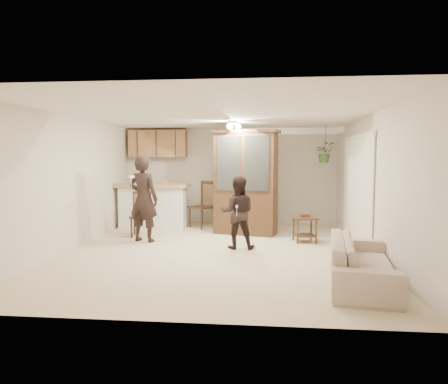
# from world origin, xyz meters

# --- Properties ---
(floor) EXTENTS (6.50, 6.50, 0.00)m
(floor) POSITION_xyz_m (0.00, 0.00, 0.00)
(floor) COLOR beige
(floor) RESTS_ON ground
(ceiling) EXTENTS (5.50, 6.50, 0.02)m
(ceiling) POSITION_xyz_m (0.00, 0.00, 2.50)
(ceiling) COLOR white
(ceiling) RESTS_ON wall_back
(wall_back) EXTENTS (5.50, 0.02, 2.50)m
(wall_back) POSITION_xyz_m (0.00, 3.25, 1.25)
(wall_back) COLOR silver
(wall_back) RESTS_ON ground
(wall_front) EXTENTS (5.50, 0.02, 2.50)m
(wall_front) POSITION_xyz_m (0.00, -3.25, 1.25)
(wall_front) COLOR silver
(wall_front) RESTS_ON ground
(wall_left) EXTENTS (0.02, 6.50, 2.50)m
(wall_left) POSITION_xyz_m (-2.75, 0.00, 1.25)
(wall_left) COLOR silver
(wall_left) RESTS_ON ground
(wall_right) EXTENTS (0.02, 6.50, 2.50)m
(wall_right) POSITION_xyz_m (2.75, 0.00, 1.25)
(wall_right) COLOR silver
(wall_right) RESTS_ON ground
(breakfast_bar) EXTENTS (1.60, 0.55, 1.00)m
(breakfast_bar) POSITION_xyz_m (-1.85, 2.35, 0.50)
(breakfast_bar) COLOR white
(breakfast_bar) RESTS_ON floor
(bar_top) EXTENTS (1.75, 0.70, 0.08)m
(bar_top) POSITION_xyz_m (-1.85, 2.35, 1.05)
(bar_top) COLOR tan
(bar_top) RESTS_ON breakfast_bar
(upper_cabinets) EXTENTS (1.50, 0.34, 0.70)m
(upper_cabinets) POSITION_xyz_m (-1.90, 3.07, 2.10)
(upper_cabinets) COLOR brown
(upper_cabinets) RESTS_ON wall_back
(vertical_blinds) EXTENTS (0.06, 2.30, 2.10)m
(vertical_blinds) POSITION_xyz_m (2.71, 0.90, 1.10)
(vertical_blinds) COLOR white
(vertical_blinds) RESTS_ON wall_right
(ceiling_fixture) EXTENTS (0.36, 0.36, 0.20)m
(ceiling_fixture) POSITION_xyz_m (0.20, 1.20, 2.40)
(ceiling_fixture) COLOR beige
(ceiling_fixture) RESTS_ON ceiling
(hanging_plant) EXTENTS (0.43, 0.37, 0.48)m
(hanging_plant) POSITION_xyz_m (2.30, 2.40, 1.85)
(hanging_plant) COLOR #285421
(hanging_plant) RESTS_ON ceiling
(plant_cord) EXTENTS (0.01, 0.01, 0.65)m
(plant_cord) POSITION_xyz_m (2.30, 2.40, 2.17)
(plant_cord) COLOR black
(plant_cord) RESTS_ON ceiling
(sofa) EXTENTS (1.02, 1.97, 0.73)m
(sofa) POSITION_xyz_m (2.21, -1.69, 0.37)
(sofa) COLOR beige
(sofa) RESTS_ON floor
(adult) EXTENTS (0.75, 0.60, 1.80)m
(adult) POSITION_xyz_m (-1.60, 0.71, 0.90)
(adult) COLOR black
(adult) RESTS_ON floor
(child) EXTENTS (0.66, 0.52, 1.35)m
(child) POSITION_xyz_m (0.37, 0.26, 0.68)
(child) COLOR black
(child) RESTS_ON floor
(china_hutch) EXTENTS (1.58, 0.91, 2.34)m
(china_hutch) POSITION_xyz_m (0.46, 1.76, 1.16)
(china_hutch) COLOR #342012
(china_hutch) RESTS_ON floor
(side_table) EXTENTS (0.54, 0.54, 0.58)m
(side_table) POSITION_xyz_m (1.71, 0.96, 0.27)
(side_table) COLOR #342012
(side_table) RESTS_ON floor
(chair_bar) EXTENTS (0.49, 0.49, 0.98)m
(chair_bar) POSITION_xyz_m (-1.83, 1.27, 0.28)
(chair_bar) COLOR #342012
(chair_bar) RESTS_ON floor
(chair_hutch_left) EXTENTS (0.71, 0.71, 1.15)m
(chair_hutch_left) POSITION_xyz_m (-0.66, 2.50, 0.32)
(chair_hutch_left) COLOR #342012
(chair_hutch_left) RESTS_ON floor
(chair_hutch_right) EXTENTS (0.70, 0.70, 1.12)m
(chair_hutch_right) POSITION_xyz_m (0.49, 2.40, 0.32)
(chair_hutch_right) COLOR #342012
(chair_hutch_right) RESTS_ON floor
(controller_adult) EXTENTS (0.09, 0.16, 0.05)m
(controller_adult) POSITION_xyz_m (-1.71, 0.32, 1.36)
(controller_adult) COLOR white
(controller_adult) RESTS_ON adult
(controller_child) EXTENTS (0.04, 0.12, 0.04)m
(controller_child) POSITION_xyz_m (0.37, -0.06, 0.84)
(controller_child) COLOR white
(controller_child) RESTS_ON child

